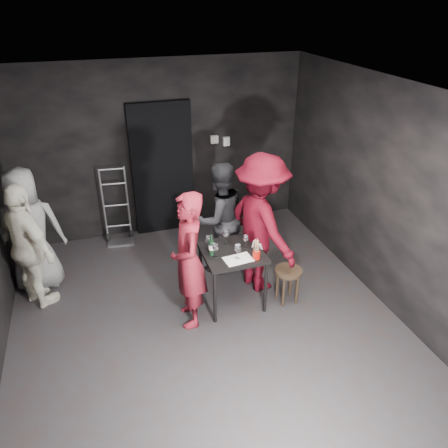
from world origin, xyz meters
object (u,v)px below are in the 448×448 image
object	(u,v)px
tasting_table	(232,258)
bystander_cream	(27,242)
server_red	(188,254)
breadstick_cup	(257,249)
hand_truck	(119,229)
woman_black	(219,215)
stool	(288,276)
wine_bottle	(211,247)
man_maroon	(262,209)
bystander_grey	(29,225)

from	to	relation	value
tasting_table	bystander_cream	size ratio (longest dim) A/B	0.42
server_red	breadstick_cup	bearing A→B (deg)	90.05
hand_truck	tasting_table	world-z (taller)	hand_truck
woman_black	breadstick_cup	xyz separation A→B (m)	(0.14, -1.02, 0.03)
stool	wine_bottle	distance (m)	1.07
man_maroon	bystander_cream	xyz separation A→B (m)	(-2.79, 0.48, -0.25)
server_red	woman_black	distance (m)	1.17
bystander_grey	wine_bottle	bearing A→B (deg)	153.89
hand_truck	bystander_grey	distance (m)	1.58
bystander_cream	wine_bottle	bearing A→B (deg)	-145.81
wine_bottle	stool	bearing A→B (deg)	-12.35
woman_black	man_maroon	distance (m)	0.73
woman_black	bystander_cream	size ratio (longest dim) A/B	0.95
tasting_table	breadstick_cup	distance (m)	0.39
bystander_cream	tasting_table	bearing A→B (deg)	-143.74
tasting_table	bystander_grey	xyz separation A→B (m)	(-2.33, 1.12, 0.27)
bystander_grey	man_maroon	bearing A→B (deg)	164.77
man_maroon	hand_truck	bearing A→B (deg)	28.24
hand_truck	man_maroon	bearing A→B (deg)	-40.01
hand_truck	server_red	bearing A→B (deg)	-67.69
hand_truck	stool	size ratio (longest dim) A/B	2.59
hand_truck	breadstick_cup	distance (m)	2.71
bystander_grey	breadstick_cup	xyz separation A→B (m)	(2.55, -1.36, -0.05)
server_red	man_maroon	bearing A→B (deg)	116.02
man_maroon	breadstick_cup	bearing A→B (deg)	136.97
woman_black	bystander_grey	xyz separation A→B (m)	(-2.41, 0.34, 0.08)
bystander_grey	breadstick_cup	size ratio (longest dim) A/B	6.73
stool	server_red	size ratio (longest dim) A/B	0.25
breadstick_cup	man_maroon	bearing A→B (deg)	62.50
hand_truck	wine_bottle	xyz separation A→B (m)	(0.94, -1.98, 0.63)
woman_black	bystander_grey	world-z (taller)	bystander_grey
tasting_table	woman_black	world-z (taller)	woman_black
tasting_table	breadstick_cup	world-z (taller)	breadstick_cup
stool	bystander_grey	world-z (taller)	bystander_grey
hand_truck	breadstick_cup	xyz separation A→B (m)	(1.42, -2.21, 0.65)
tasting_table	server_red	size ratio (longest dim) A/B	0.41
stool	woman_black	size ratio (longest dim) A/B	0.28
breadstick_cup	wine_bottle	bearing A→B (deg)	153.50
woman_black	bystander_cream	distance (m)	2.41
hand_truck	woman_black	bearing A→B (deg)	-36.66
man_maroon	breadstick_cup	distance (m)	0.59
woman_black	man_maroon	xyz separation A→B (m)	(0.38, -0.55, 0.29)
woman_black	breadstick_cup	bearing A→B (deg)	85.00
wine_bottle	hand_truck	bearing A→B (deg)	115.46
bystander_cream	bystander_grey	bearing A→B (deg)	-35.84
woman_black	wine_bottle	distance (m)	0.86
bystander_cream	wine_bottle	size ratio (longest dim) A/B	6.48
server_red	woman_black	bearing A→B (deg)	149.91
server_red	bystander_cream	bearing A→B (deg)	-112.83
hand_truck	bystander_cream	size ratio (longest dim) A/B	0.69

